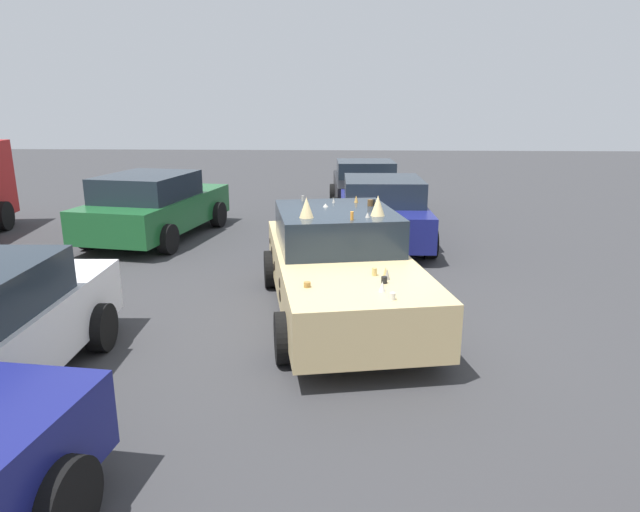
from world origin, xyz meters
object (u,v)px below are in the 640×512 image
at_px(parked_sedan_row_back_center, 366,187).
at_px(parked_sedan_far_right, 155,206).
at_px(parked_sedan_near_right, 381,211).
at_px(art_car_decorated, 339,265).

height_order(parked_sedan_row_back_center, parked_sedan_far_right, parked_sedan_far_right).
bearing_deg(parked_sedan_row_back_center, parked_sedan_near_right, 0.53).
bearing_deg(art_car_decorated, parked_sedan_far_right, -147.58).
distance_m(parked_sedan_row_back_center, parked_sedan_far_right, 6.11).
xyz_separation_m(art_car_decorated, parked_sedan_near_right, (4.39, -0.89, -0.01)).
height_order(art_car_decorated, parked_sedan_far_right, art_car_decorated).
relative_size(parked_sedan_row_back_center, parked_sedan_far_right, 0.89).
distance_m(art_car_decorated, parked_sedan_far_right, 6.29).
relative_size(art_car_decorated, parked_sedan_row_back_center, 1.21).
bearing_deg(parked_sedan_far_right, parked_sedan_near_right, -82.61).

